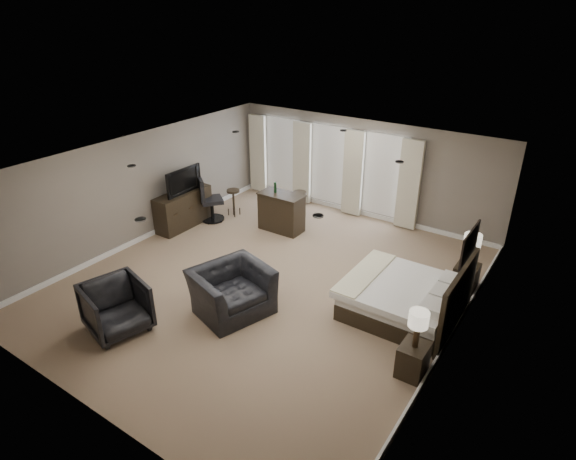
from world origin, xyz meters
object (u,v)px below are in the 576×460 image
Objects in this scene: armchair_near at (231,284)px; bar_stool_left at (234,202)px; dresser at (184,209)px; lamp_far at (471,250)px; lamp_near at (417,329)px; tv at (182,189)px; nightstand_near at (413,360)px; armchair_far at (116,305)px; desk_chair at (211,199)px; bar_counter at (281,212)px; bed at (398,282)px; nightstand_far at (466,278)px; bar_stool_right at (300,205)px.

armchair_near reaches higher than bar_stool_left.
lamp_far is at bearing 7.83° from dresser.
lamp_near is 0.56× the size of tv.
nightstand_near is 0.74× the size of bar_stool_left.
armchair_far is 4.81m from desk_chair.
bar_counter is (-4.68, 0.25, -0.42)m from lamp_far.
lamp_far is (0.89, 1.45, 0.29)m from bed.
bar_counter is (-4.68, 3.15, 0.23)m from nightstand_near.
lamp_far is 0.62× the size of tv.
armchair_far is at bearing 158.05° from armchair_near.
nightstand_far is 0.48× the size of desk_chair.
bar_stool_right is at bearing 139.42° from nightstand_near.
tv is 4.40m from armchair_far.
nightstand_far is 4.69m from armchair_near.
tv is (-6.92, -0.95, 0.09)m from lamp_far.
nightstand_far is 4.85m from bar_stool_right.
nightstand_far is 0.36× the size of dresser.
nightstand_far is at bearing -82.17° from tv.
bar_stool_left is (0.63, 1.24, -0.64)m from tv.
bar_stool_left is (-2.85, 3.47, -0.23)m from armchair_near.
dresser is at bearing 45.14° from armchair_far.
lamp_near reaches higher than tv.
bar_stool_right is (-4.71, 4.04, 0.10)m from nightstand_near.
bed is 1.73m from lamp_far.
nightstand_near is at bearing -105.72° from tv.
tv is 0.86m from desk_chair.
armchair_far is 1.37× the size of bar_stool_right.
lamp_near is at bearing -164.53° from desk_chair.
desk_chair is (-6.55, -0.28, 0.32)m from nightstand_far.
tv is at bearing -136.60° from bar_stool_right.
lamp_near is at bearing -40.58° from bar_stool_right.
desk_chair is at bearing 168.37° from bed.
lamp_near is 7.07m from bar_stool_left.
dresser is 1.18× the size of armchair_near.
bar_counter is (2.24, 1.20, 0.03)m from dresser.
lamp_far is at bearing -82.17° from tv.
bar_counter is at bearing -1.57° from bar_stool_left.
bar_stool_right reaches higher than bar_stool_left.
lamp_far is 6.99m from tv.
lamp_far is (0.00, 0.00, 0.63)m from nightstand_far.
dresser is at bearing -116.77° from bar_stool_left.
nightstand_far is at bearing 90.00° from nightstand_near.
armchair_far is at bearing -150.31° from tv.
lamp_near is at bearing -67.55° from armchair_near.
nightstand_near is 6.21m from bar_stool_right.
bar_stool_left is at bearing 177.35° from nightstand_far.
dresser is at bearing 98.46° from desk_chair.
lamp_near is at bearing 0.00° from nightstand_near.
bed is 3.14× the size of lamp_near.
bed is 5.78m from desk_chair.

